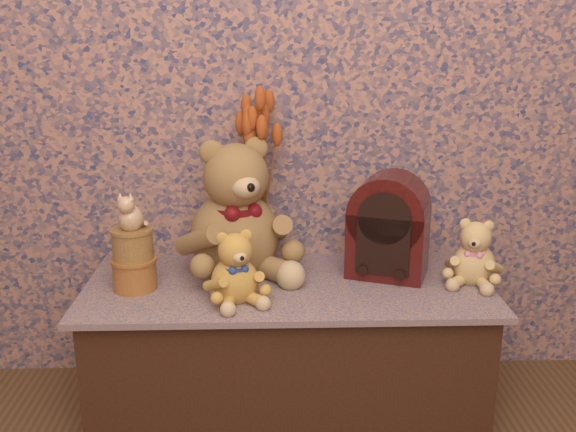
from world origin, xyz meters
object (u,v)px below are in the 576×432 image
(teddy_small, at_px, (475,249))
(cat_figurine, at_px, (130,210))
(teddy_large, at_px, (234,202))
(ceramic_vase, at_px, (259,238))
(cathedral_radio, at_px, (389,225))
(biscuit_tin_lower, at_px, (135,274))
(teddy_medium, at_px, (234,263))

(teddy_small, distance_m, cat_figurine, 1.09)
(teddy_large, distance_m, ceramic_vase, 0.18)
(cathedral_radio, relative_size, ceramic_vase, 1.79)
(biscuit_tin_lower, bearing_deg, cat_figurine, 0.00)
(cathedral_radio, bearing_deg, teddy_small, 4.35)
(ceramic_vase, distance_m, biscuit_tin_lower, 0.44)
(ceramic_vase, bearing_deg, teddy_medium, -102.58)
(ceramic_vase, xyz_separation_m, biscuit_tin_lower, (-0.39, -0.21, -0.05))
(teddy_small, xyz_separation_m, cathedral_radio, (-0.27, 0.08, 0.06))
(teddy_large, relative_size, teddy_small, 2.14)
(teddy_small, relative_size, ceramic_vase, 1.19)
(teddy_medium, relative_size, cathedral_radio, 0.69)
(teddy_large, xyz_separation_m, teddy_small, (0.77, -0.12, -0.13))
(teddy_small, xyz_separation_m, cat_figurine, (-1.08, -0.02, 0.15))
(biscuit_tin_lower, bearing_deg, teddy_small, 1.10)
(teddy_large, distance_m, biscuit_tin_lower, 0.39)
(cathedral_radio, height_order, ceramic_vase, cathedral_radio)
(teddy_small, distance_m, ceramic_vase, 0.72)
(biscuit_tin_lower, bearing_deg, teddy_large, 23.89)
(teddy_large, xyz_separation_m, teddy_medium, (0.01, -0.24, -0.13))
(teddy_large, bearing_deg, cathedral_radio, -27.93)
(teddy_small, height_order, cat_figurine, cat_figurine)
(teddy_medium, bearing_deg, biscuit_tin_lower, 141.85)
(teddy_large, height_order, cathedral_radio, teddy_large)
(teddy_medium, distance_m, ceramic_vase, 0.31)
(teddy_large, xyz_separation_m, biscuit_tin_lower, (-0.31, -0.14, -0.20))
(biscuit_tin_lower, bearing_deg, cathedral_radio, 6.91)
(ceramic_vase, height_order, biscuit_tin_lower, ceramic_vase)
(teddy_small, bearing_deg, biscuit_tin_lower, -156.46)
(cathedral_radio, distance_m, biscuit_tin_lower, 0.83)
(teddy_medium, bearing_deg, teddy_large, 71.28)
(cat_figurine, bearing_deg, teddy_medium, -8.26)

